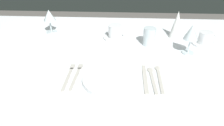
{
  "coord_description": "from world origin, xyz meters",
  "views": [
    {
      "loc": [
        0.04,
        -1.05,
        1.29
      ],
      "look_at": [
        -0.0,
        -0.15,
        0.76
      ],
      "focal_mm": 35.79,
      "sensor_mm": 36.0,
      "label": 1
    }
  ],
  "objects": [
    {
      "name": "saucer_right",
      "position": [
        0.51,
        0.12,
        0.74
      ],
      "size": [
        0.13,
        0.13,
        0.01
      ],
      "primitive_type": "cylinder",
      "color": "white",
      "rests_on": "dining_table"
    },
    {
      "name": "dinner_knife",
      "position": [
        0.15,
        -0.25,
        0.74
      ],
      "size": [
        0.02,
        0.22,
        0.0
      ],
      "color": "beige",
      "rests_on": "dining_table"
    },
    {
      "name": "wine_glass_left",
      "position": [
        -0.41,
        0.25,
        0.84
      ],
      "size": [
        0.07,
        0.07,
        0.15
      ],
      "color": "silver",
      "rests_on": "dining_table"
    },
    {
      "name": "fork_inner",
      "position": [
        -0.19,
        -0.24,
        0.74
      ],
      "size": [
        0.02,
        0.21,
        0.0
      ],
      "color": "beige",
      "rests_on": "dining_table"
    },
    {
      "name": "drink_tumbler",
      "position": [
        0.19,
        0.1,
        0.78
      ],
      "size": [
        0.07,
        0.07,
        0.1
      ],
      "color": "silver",
      "rests_on": "dining_table"
    },
    {
      "name": "spoon_dessert",
      "position": [
        0.21,
        -0.21,
        0.74
      ],
      "size": [
        0.03,
        0.22,
        0.01
      ],
      "color": "beige",
      "rests_on": "dining_table"
    },
    {
      "name": "dinner_plate",
      "position": [
        -0.0,
        -0.27,
        0.75
      ],
      "size": [
        0.24,
        0.24,
        0.02
      ],
      "primitive_type": "cylinder",
      "color": "white",
      "rests_on": "dining_table"
    },
    {
      "name": "coffee_cup_left",
      "position": [
        -0.0,
        0.18,
        0.79
      ],
      "size": [
        0.1,
        0.08,
        0.07
      ],
      "color": "white",
      "rests_on": "saucer_left"
    },
    {
      "name": "wine_glass_centre",
      "position": [
        0.39,
        0.01,
        0.85
      ],
      "size": [
        0.07,
        0.07,
        0.16
      ],
      "color": "silver",
      "rests_on": "dining_table"
    },
    {
      "name": "napkin_folded",
      "position": [
        0.36,
        0.22,
        0.82
      ],
      "size": [
        0.08,
        0.08,
        0.16
      ],
      "primitive_type": "cone",
      "color": "white",
      "rests_on": "dining_table"
    },
    {
      "name": "spoon_soup",
      "position": [
        0.18,
        -0.23,
        0.74
      ],
      "size": [
        0.03,
        0.2,
        0.01
      ],
      "color": "beige",
      "rests_on": "dining_table"
    },
    {
      "name": "saucer_left",
      "position": [
        -0.0,
        0.18,
        0.74
      ],
      "size": [
        0.14,
        0.14,
        0.01
      ],
      "primitive_type": "cylinder",
      "color": "white",
      "rests_on": "dining_table"
    },
    {
      "name": "coffee_cup_right",
      "position": [
        0.51,
        0.12,
        0.78
      ],
      "size": [
        0.1,
        0.08,
        0.07
      ],
      "color": "white",
      "rests_on": "saucer_right"
    },
    {
      "name": "fork_outer",
      "position": [
        -0.16,
        -0.23,
        0.74
      ],
      "size": [
        0.03,
        0.21,
        0.0
      ],
      "color": "beige",
      "rests_on": "dining_table"
    },
    {
      "name": "dining_table",
      "position": [
        0.0,
        0.0,
        0.66
      ],
      "size": [
        1.8,
        1.11,
        0.74
      ],
      "color": "white",
      "rests_on": "ground"
    }
  ]
}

